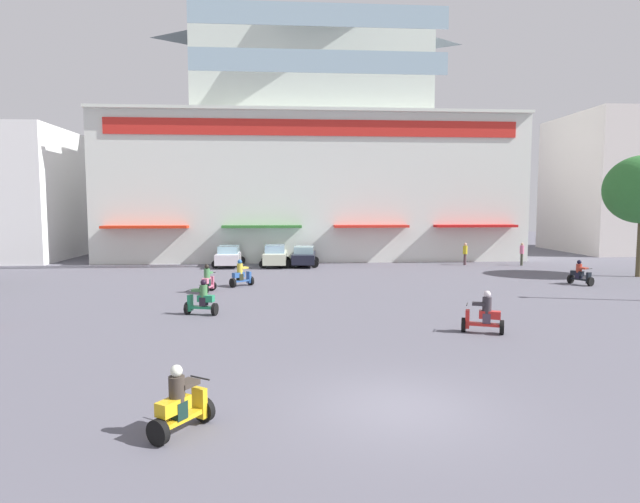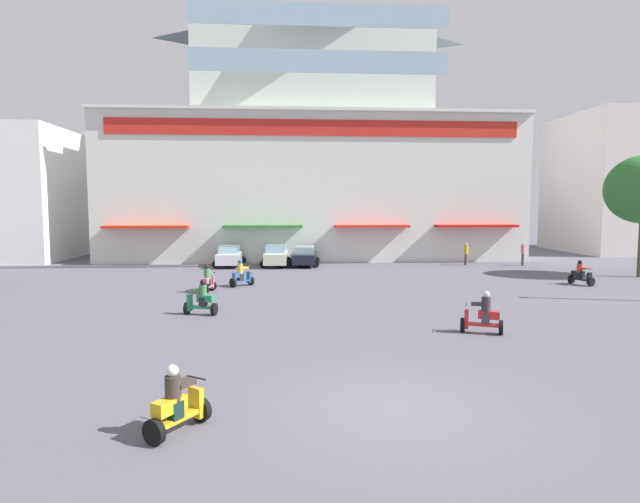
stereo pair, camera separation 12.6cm
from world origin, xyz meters
TOP-DOWN VIEW (x-y plane):
  - ground_plane at (0.00, 13.00)m, footprint 128.00×128.00m
  - colonial_building at (0.00, 37.15)m, footprint 35.01×19.72m
  - flank_building_right at (31.45, 38.54)m, footprint 12.22×11.65m
  - parked_car_0 at (-6.64, 28.39)m, footprint 2.33×4.27m
  - parked_car_1 at (-3.14, 28.16)m, footprint 2.34×4.23m
  - parked_car_2 at (-0.97, 28.09)m, footprint 2.47×4.05m
  - scooter_rider_1 at (-4.94, 18.38)m, footprint 1.40×1.29m
  - scooter_rider_4 at (-6.03, 10.67)m, footprint 1.45×0.86m
  - scooter_rider_5 at (-4.69, -1.01)m, footprint 1.23×1.48m
  - scooter_rider_6 at (4.65, 6.72)m, footprint 1.56×1.04m
  - scooter_rider_7 at (14.69, 17.59)m, footprint 1.07×1.49m
  - scooter_rider_9 at (-6.55, 16.34)m, footprint 0.78×1.42m
  - pedestrian_0 at (11.47, 27.84)m, footprint 0.47×0.47m
  - pedestrian_1 at (15.71, 27.24)m, footprint 0.33×0.33m

SIDE VIEW (x-z plane):
  - ground_plane at x=0.00m, z-range 0.00..0.00m
  - scooter_rider_7 at x=14.69m, z-range -0.13..1.31m
  - scooter_rider_5 at x=-4.69m, z-range -0.13..1.32m
  - scooter_rider_9 at x=-6.55m, z-range -0.14..1.38m
  - scooter_rider_4 at x=-6.03m, z-range -0.13..1.38m
  - scooter_rider_1 at x=-4.94m, z-range -0.15..1.40m
  - scooter_rider_6 at x=4.65m, z-range -0.15..1.41m
  - parked_car_2 at x=-0.97m, z-range 0.01..1.50m
  - parked_car_0 at x=-6.64m, z-range 0.00..1.57m
  - parked_car_1 at x=-3.14m, z-range 0.00..1.60m
  - pedestrian_0 at x=11.47m, z-range 0.13..1.85m
  - pedestrian_1 at x=15.71m, z-range 0.14..1.88m
  - flank_building_right at x=31.45m, z-range 0.00..13.36m
  - colonial_building at x=0.00m, z-range -1.66..20.03m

